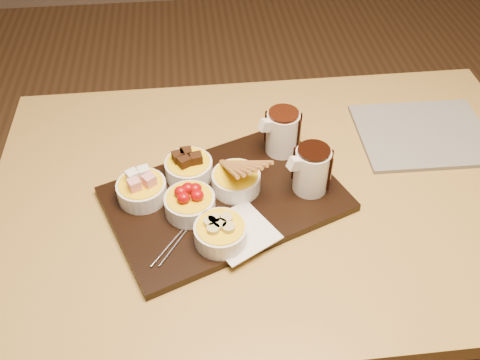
{
  "coord_description": "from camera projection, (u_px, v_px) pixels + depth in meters",
  "views": [
    {
      "loc": [
        -0.16,
        -0.79,
        1.55
      ],
      "look_at": [
        -0.08,
        -0.03,
        0.81
      ],
      "focal_mm": 40.0,
      "sensor_mm": 36.0,
      "label": 1
    }
  ],
  "objects": [
    {
      "name": "bowl_biscotti",
      "position": [
        236.0,
        181.0,
        1.09
      ],
      "size": [
        0.1,
        0.1,
        0.04
      ],
      "primitive_type": "cylinder",
      "color": "white",
      "rests_on": "serving_board"
    },
    {
      "name": "bowl_marshmallows",
      "position": [
        142.0,
        191.0,
        1.07
      ],
      "size": [
        0.1,
        0.1,
        0.04
      ],
      "primitive_type": "cylinder",
      "color": "white",
      "rests_on": "serving_board"
    },
    {
      "name": "ground",
      "position": [
        265.0,
        359.0,
        1.65
      ],
      "size": [
        5.0,
        5.0,
        0.0
      ],
      "primitive_type": "plane",
      "color": "brown",
      "rests_on": "ground"
    },
    {
      "name": "bowl_cake",
      "position": [
        189.0,
        169.0,
        1.12
      ],
      "size": [
        0.1,
        0.1,
        0.04
      ],
      "primitive_type": "cylinder",
      "color": "white",
      "rests_on": "serving_board"
    },
    {
      "name": "pitcher_milk_chocolate",
      "position": [
        282.0,
        133.0,
        1.16
      ],
      "size": [
        0.09,
        0.09,
        0.1
      ],
      "primitive_type": "cylinder",
      "rotation": [
        0.0,
        0.0,
        0.38
      ],
      "color": "silver",
      "rests_on": "serving_board"
    },
    {
      "name": "fondue_skewers",
      "position": [
        191.0,
        220.0,
        1.04
      ],
      "size": [
        0.23,
        0.18,
        0.01
      ],
      "primitive_type": null,
      "rotation": [
        0.0,
        0.0,
        -0.64
      ],
      "color": "silver",
      "rests_on": "serving_board"
    },
    {
      "name": "serving_board",
      "position": [
        225.0,
        199.0,
        1.1
      ],
      "size": [
        0.54,
        0.45,
        0.02
      ],
      "primitive_type": "cube",
      "rotation": [
        0.0,
        0.0,
        0.38
      ],
      "color": "black",
      "rests_on": "dining_table"
    },
    {
      "name": "bowl_strawberries",
      "position": [
        190.0,
        204.0,
        1.05
      ],
      "size": [
        0.1,
        0.1,
        0.04
      ],
      "primitive_type": "cylinder",
      "color": "white",
      "rests_on": "serving_board"
    },
    {
      "name": "dining_table",
      "position": [
        274.0,
        219.0,
        1.2
      ],
      "size": [
        1.2,
        0.8,
        0.75
      ],
      "color": "#AD8940",
      "rests_on": "ground"
    },
    {
      "name": "pitcher_dark_chocolate",
      "position": [
        312.0,
        170.0,
        1.07
      ],
      "size": [
        0.09,
        0.09,
        0.1
      ],
      "primitive_type": "cylinder",
      "rotation": [
        0.0,
        0.0,
        0.38
      ],
      "color": "silver",
      "rests_on": "serving_board"
    },
    {
      "name": "bowl_bananas",
      "position": [
        221.0,
        234.0,
        0.99
      ],
      "size": [
        0.1,
        0.1,
        0.04
      ],
      "primitive_type": "cylinder",
      "color": "white",
      "rests_on": "serving_board"
    },
    {
      "name": "newspaper",
      "position": [
        423.0,
        134.0,
        1.25
      ],
      "size": [
        0.31,
        0.25,
        0.01
      ],
      "primitive_type": "cube",
      "rotation": [
        0.0,
        0.0,
        -0.02
      ],
      "color": "beige",
      "rests_on": "dining_table"
    },
    {
      "name": "napkin",
      "position": [
        240.0,
        232.0,
        1.02
      ],
      "size": [
        0.16,
        0.16,
        0.0
      ],
      "primitive_type": "cube",
      "rotation": [
        0.0,
        0.0,
        0.52
      ],
      "color": "white",
      "rests_on": "serving_board"
    }
  ]
}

